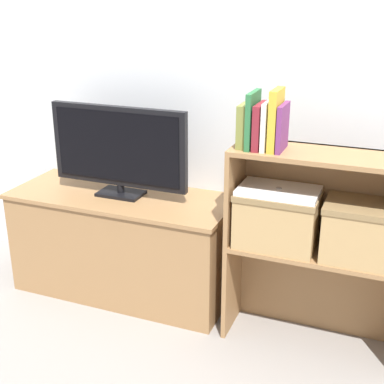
{
  "coord_description": "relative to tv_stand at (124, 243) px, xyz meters",
  "views": [
    {
      "loc": [
        0.83,
        -1.94,
        1.48
      ],
      "look_at": [
        0.0,
        0.13,
        0.64
      ],
      "focal_mm": 50.0,
      "sensor_mm": 36.0,
      "label": 1
    }
  ],
  "objects": [
    {
      "name": "ground_plane",
      "position": [
        0.41,
        -0.22,
        -0.27
      ],
      "size": [
        16.0,
        16.0,
        0.0
      ],
      "primitive_type": "plane",
      "color": "gray"
    },
    {
      "name": "wall_back",
      "position": [
        0.41,
        0.25,
        0.93
      ],
      "size": [
        10.0,
        0.05,
        2.4
      ],
      "color": "silver",
      "rests_on": "ground_plane"
    },
    {
      "name": "tv_stand",
      "position": [
        0.0,
        0.0,
        0.0
      ],
      "size": [
        1.12,
        0.45,
        0.53
      ],
      "color": "olive",
      "rests_on": "ground_plane"
    },
    {
      "name": "tv",
      "position": [
        -0.0,
        -0.0,
        0.5
      ],
      "size": [
        0.7,
        0.14,
        0.44
      ],
      "color": "black",
      "rests_on": "tv_stand"
    },
    {
      "name": "bookshelf_lower_tier",
      "position": [
        0.99,
        -0.03,
        0.01
      ],
      "size": [
        0.77,
        0.26,
        0.45
      ],
      "color": "olive",
      "rests_on": "ground_plane"
    },
    {
      "name": "bookshelf_upper_tier",
      "position": [
        0.99,
        -0.03,
        0.45
      ],
      "size": [
        0.77,
        0.26,
        0.43
      ],
      "color": "olive",
      "rests_on": "bookshelf_lower_tier"
    },
    {
      "name": "book_olive",
      "position": [
        0.65,
        -0.11,
        0.7
      ],
      "size": [
        0.04,
        0.13,
        0.18
      ],
      "color": "olive",
      "rests_on": "bookshelf_upper_tier"
    },
    {
      "name": "book_forest",
      "position": [
        0.69,
        -0.11,
        0.73
      ],
      "size": [
        0.02,
        0.16,
        0.23
      ],
      "color": "#286638",
      "rests_on": "bookshelf_upper_tier"
    },
    {
      "name": "book_maroon",
      "position": [
        0.72,
        -0.11,
        0.7
      ],
      "size": [
        0.03,
        0.15,
        0.18
      ],
      "color": "maroon",
      "rests_on": "bookshelf_upper_tier"
    },
    {
      "name": "book_ivory",
      "position": [
        0.75,
        -0.11,
        0.71
      ],
      "size": [
        0.02,
        0.15,
        0.19
      ],
      "color": "silver",
      "rests_on": "bookshelf_upper_tier"
    },
    {
      "name": "book_mustard",
      "position": [
        0.78,
        -0.11,
        0.73
      ],
      "size": [
        0.03,
        0.15,
        0.24
      ],
      "color": "gold",
      "rests_on": "bookshelf_upper_tier"
    },
    {
      "name": "book_plum",
      "position": [
        0.81,
        -0.11,
        0.71
      ],
      "size": [
        0.02,
        0.15,
        0.19
      ],
      "color": "#6B2D66",
      "rests_on": "bookshelf_upper_tier"
    },
    {
      "name": "storage_basket_left",
      "position": [
        0.81,
        -0.1,
        0.32
      ],
      "size": [
        0.34,
        0.23,
        0.24
      ],
      "color": "tan",
      "rests_on": "bookshelf_lower_tier"
    },
    {
      "name": "storage_basket_right",
      "position": [
        1.17,
        -0.1,
        0.32
      ],
      "size": [
        0.34,
        0.23,
        0.24
      ],
      "color": "tan",
      "rests_on": "bookshelf_lower_tier"
    },
    {
      "name": "laptop",
      "position": [
        0.81,
        -0.1,
        0.44
      ],
      "size": [
        0.33,
        0.21,
        0.02
      ],
      "color": "white",
      "rests_on": "storage_basket_left"
    }
  ]
}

